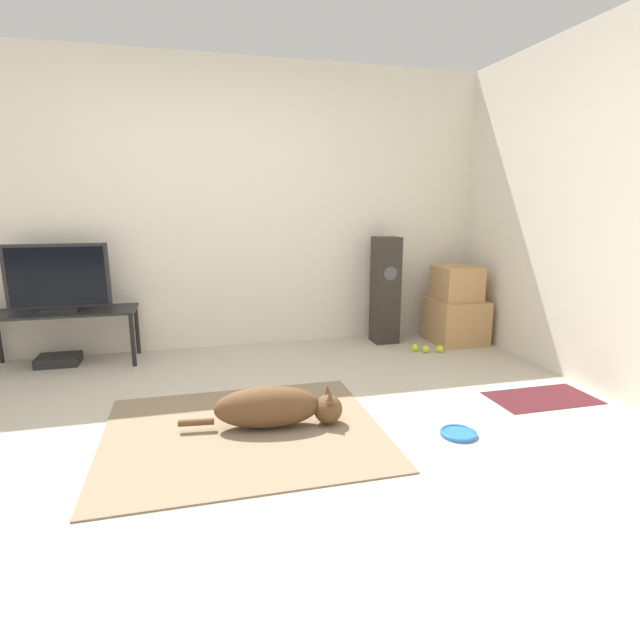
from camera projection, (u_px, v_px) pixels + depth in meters
The scene contains 15 objects.
ground_plane at pixel (236, 446), 2.77m from camera, with size 12.00×12.00×0.00m, color #BCB29E.
wall_back at pixel (209, 208), 4.46m from camera, with size 8.00×0.06×2.55m.
area_rug at pixel (244, 432), 2.93m from camera, with size 1.59×1.37×0.01m.
dog at pixel (276, 407), 2.96m from camera, with size 0.97×0.28×0.25m.
frisbee at pixel (459, 433), 2.89m from camera, with size 0.21×0.21×0.03m.
cardboard_box_lower at pixel (456, 321), 4.82m from camera, with size 0.48×0.49×0.42m.
cardboard_box_upper at pixel (457, 283), 4.73m from camera, with size 0.38×0.39×0.32m.
floor_speaker at pixel (385, 290), 4.77m from camera, with size 0.23×0.24×1.01m.
tv_stand at pixel (62, 317), 4.09m from camera, with size 1.16×0.44×0.46m.
tv at pixel (58, 278), 4.02m from camera, with size 0.79×0.20×0.55m.
tennis_ball_by_boxes at pixel (415, 348), 4.55m from camera, with size 0.07×0.07×0.07m.
tennis_ball_near_speaker at pixel (440, 349), 4.51m from camera, with size 0.07×0.07×0.07m.
tennis_ball_loose_on_carpet at pixel (426, 349), 4.50m from camera, with size 0.07×0.07×0.07m.
game_console at pixel (59, 360), 4.17m from camera, with size 0.33×0.26×0.08m.
door_mat at pixel (542, 398), 3.44m from camera, with size 0.72×0.40×0.01m.
Camera 1 is at (-0.18, -2.57, 1.30)m, focal length 28.00 mm.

